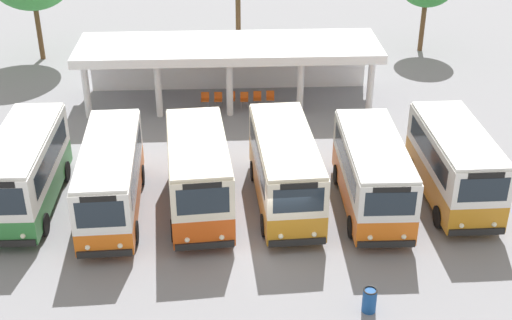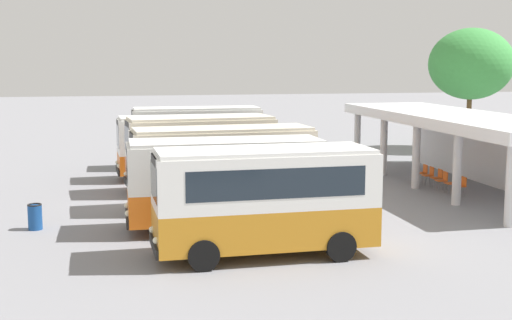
% 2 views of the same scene
% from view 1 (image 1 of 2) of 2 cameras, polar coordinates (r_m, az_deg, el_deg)
% --- Properties ---
extents(ground_plane, '(180.00, 180.00, 0.00)m').
position_cam_1_polar(ground_plane, '(27.29, 1.55, -6.94)').
color(ground_plane, gray).
extents(city_bus_nearest_orange, '(2.36, 7.07, 3.27)m').
position_cam_1_polar(city_bus_nearest_orange, '(30.27, -18.31, -0.68)').
color(city_bus_nearest_orange, black).
rests_on(city_bus_nearest_orange, ground).
extents(city_bus_second_in_row, '(2.49, 7.49, 3.10)m').
position_cam_1_polar(city_bus_second_in_row, '(28.96, -11.78, -1.31)').
color(city_bus_second_in_row, black).
rests_on(city_bus_second_in_row, ground).
extents(city_bus_middle_cream, '(2.88, 6.69, 3.34)m').
position_cam_1_polar(city_bus_middle_cream, '(28.45, -4.73, -1.06)').
color(city_bus_middle_cream, black).
rests_on(city_bus_middle_cream, ground).
extents(city_bus_fourth_amber, '(2.71, 7.33, 3.19)m').
position_cam_1_polar(city_bus_fourth_amber, '(28.91, 2.38, -0.64)').
color(city_bus_fourth_amber, black).
rests_on(city_bus_fourth_amber, ground).
extents(city_bus_fifth_blue, '(2.49, 6.85, 3.11)m').
position_cam_1_polar(city_bus_fifth_blue, '(29.03, 9.49, -1.00)').
color(city_bus_fifth_blue, black).
rests_on(city_bus_fifth_blue, ground).
extents(city_bus_far_end_green, '(2.54, 6.63, 3.23)m').
position_cam_1_polar(city_bus_far_end_green, '(30.37, 15.90, -0.23)').
color(city_bus_far_end_green, black).
rests_on(city_bus_far_end_green, ground).
extents(terminal_canopy, '(16.40, 4.66, 3.40)m').
position_cam_1_polar(terminal_canopy, '(39.10, -2.24, 8.56)').
color(terminal_canopy, silver).
rests_on(terminal_canopy, ground).
extents(waiting_chair_end_by_column, '(0.46, 0.46, 0.86)m').
position_cam_1_polar(waiting_chair_end_by_column, '(38.64, -4.18, 5.03)').
color(waiting_chair_end_by_column, slate).
rests_on(waiting_chair_end_by_column, ground).
extents(waiting_chair_second_from_end, '(0.46, 0.46, 0.86)m').
position_cam_1_polar(waiting_chair_second_from_end, '(38.61, -3.11, 5.04)').
color(waiting_chair_second_from_end, slate).
rests_on(waiting_chair_second_from_end, ground).
extents(waiting_chair_middle_seat, '(0.46, 0.46, 0.86)m').
position_cam_1_polar(waiting_chair_middle_seat, '(38.67, -2.04, 5.10)').
color(waiting_chair_middle_seat, slate).
rests_on(waiting_chair_middle_seat, ground).
extents(waiting_chair_fourth_seat, '(0.46, 0.46, 0.86)m').
position_cam_1_polar(waiting_chair_fourth_seat, '(38.57, -0.96, 5.06)').
color(waiting_chair_fourth_seat, slate).
rests_on(waiting_chair_fourth_seat, ground).
extents(waiting_chair_fifth_seat, '(0.46, 0.46, 0.86)m').
position_cam_1_polar(waiting_chair_fifth_seat, '(38.67, 0.11, 5.12)').
color(waiting_chair_fifth_seat, slate).
rests_on(waiting_chair_fifth_seat, ground).
extents(waiting_chair_far_end_seat, '(0.46, 0.46, 0.86)m').
position_cam_1_polar(waiting_chair_far_end_seat, '(38.74, 1.17, 5.16)').
color(waiting_chair_far_end_seat, slate).
rests_on(waiting_chair_far_end_seat, ground).
extents(litter_bin_apron, '(0.49, 0.49, 0.90)m').
position_cam_1_polar(litter_bin_apron, '(24.26, 9.25, -11.22)').
color(litter_bin_apron, '#19478C').
rests_on(litter_bin_apron, ground).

